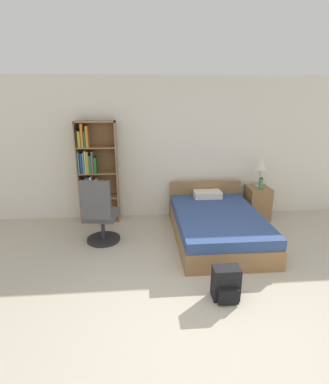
% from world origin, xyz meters
% --- Properties ---
extents(ground_plane, '(14.00, 14.00, 0.00)m').
position_xyz_m(ground_plane, '(0.00, 0.00, 0.00)').
color(ground_plane, '#BCB29E').
extents(wall_back, '(9.00, 0.06, 2.60)m').
position_xyz_m(wall_back, '(0.00, 3.23, 1.30)').
color(wall_back, silver).
rests_on(wall_back, ground_plane).
extents(bookshelf, '(0.70, 0.28, 1.84)m').
position_xyz_m(bookshelf, '(-1.55, 3.01, 0.90)').
color(bookshelf, olive).
rests_on(bookshelf, ground_plane).
extents(bed, '(1.35, 2.08, 0.71)m').
position_xyz_m(bed, '(0.53, 2.14, 0.24)').
color(bed, olive).
rests_on(bed, ground_plane).
extents(office_chair, '(0.54, 0.62, 1.09)m').
position_xyz_m(office_chair, '(-1.34, 2.07, 0.48)').
color(office_chair, '#232326').
rests_on(office_chair, ground_plane).
extents(nightstand, '(0.40, 0.50, 0.61)m').
position_xyz_m(nightstand, '(1.52, 2.92, 0.30)').
color(nightstand, olive).
rests_on(nightstand, ground_plane).
extents(table_lamp, '(0.23, 0.23, 0.54)m').
position_xyz_m(table_lamp, '(1.53, 2.95, 1.03)').
color(table_lamp, '#B2B2B7').
rests_on(table_lamp, nightstand).
extents(water_bottle, '(0.07, 0.07, 0.22)m').
position_xyz_m(water_bottle, '(1.50, 2.80, 0.71)').
color(water_bottle, '#3F8C4C').
rests_on(water_bottle, nightstand).
extents(backpack_black, '(0.31, 0.26, 0.40)m').
position_xyz_m(backpack_black, '(0.25, 0.57, 0.19)').
color(backpack_black, black).
rests_on(backpack_black, ground_plane).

